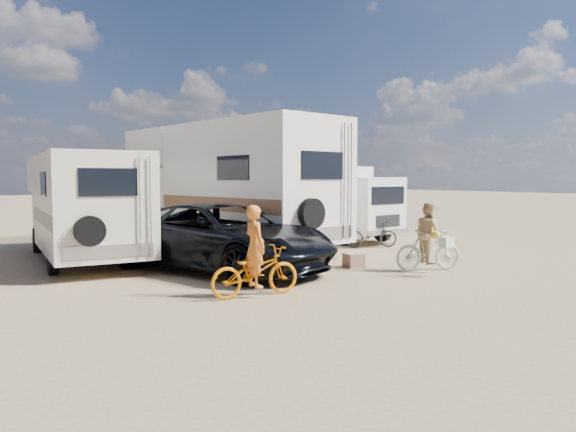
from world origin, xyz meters
TOP-DOWN VIEW (x-y plane):
  - ground at (0.00, 0.00)m, footprint 140.00×140.00m
  - rv_main at (-0.20, 6.98)m, footprint 3.87×8.84m
  - rv_left at (-4.71, 7.01)m, footprint 2.92×7.49m
  - box_truck at (4.09, 6.99)m, footprint 2.68×5.46m
  - dark_suv at (-2.38, 3.21)m, footprint 4.58×6.50m
  - bike_man at (-3.20, 0.22)m, footprint 1.87×0.76m
  - bike_woman at (1.80, 0.35)m, footprint 1.76×1.05m
  - rider_man at (-3.20, 0.22)m, footprint 0.42×0.60m
  - rider_woman at (1.80, 0.35)m, footprint 0.78×0.88m
  - bike_parked at (3.70, 4.42)m, footprint 1.77×1.27m
  - cooler at (-2.02, 2.65)m, footprint 0.55×0.44m
  - crate at (0.62, 1.75)m, footprint 0.52×0.52m

SIDE VIEW (x-z plane):
  - ground at x=0.00m, z-range 0.00..0.00m
  - crate at x=0.62m, z-range 0.00..0.35m
  - cooler at x=-2.02m, z-range 0.00..0.40m
  - bike_parked at x=3.70m, z-range 0.00..0.88m
  - bike_man at x=-3.20m, z-range 0.00..0.96m
  - bike_woman at x=1.80m, z-range 0.00..1.02m
  - rider_woman at x=1.80m, z-range 0.00..1.49m
  - rider_man at x=-3.20m, z-range 0.00..1.58m
  - dark_suv at x=-2.38m, z-range 0.00..1.65m
  - box_truck at x=4.09m, z-range 0.00..2.67m
  - rv_left at x=-4.71m, z-range 0.00..2.88m
  - rv_main at x=-0.20m, z-range 0.00..3.95m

